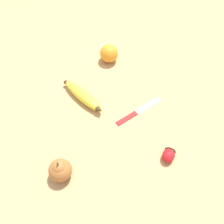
{
  "coord_description": "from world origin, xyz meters",
  "views": [
    {
      "loc": [
        -0.12,
        -0.49,
        0.75
      ],
      "look_at": [
        0.07,
        -0.02,
        0.03
      ],
      "focal_mm": 42.0,
      "sensor_mm": 36.0,
      "label": 1
    }
  ],
  "objects_px": {
    "orange": "(109,53)",
    "strawberry": "(169,154)",
    "pear": "(60,170)",
    "paring_knife": "(137,112)",
    "banana": "(83,96)"
  },
  "relations": [
    {
      "from": "orange",
      "to": "strawberry",
      "type": "distance_m",
      "value": 0.47
    },
    {
      "from": "banana",
      "to": "paring_knife",
      "type": "relative_size",
      "value": 1.04
    },
    {
      "from": "banana",
      "to": "orange",
      "type": "bearing_deg",
      "value": 110.99
    },
    {
      "from": "banana",
      "to": "pear",
      "type": "xyz_separation_m",
      "value": [
        -0.15,
        -0.25,
        0.02
      ]
    },
    {
      "from": "orange",
      "to": "paring_knife",
      "type": "height_order",
      "value": "orange"
    },
    {
      "from": "banana",
      "to": "strawberry",
      "type": "distance_m",
      "value": 0.36
    },
    {
      "from": "banana",
      "to": "strawberry",
      "type": "height_order",
      "value": "banana"
    },
    {
      "from": "banana",
      "to": "orange",
      "type": "distance_m",
      "value": 0.22
    },
    {
      "from": "pear",
      "to": "orange",
      "type": "bearing_deg",
      "value": 52.62
    },
    {
      "from": "orange",
      "to": "paring_knife",
      "type": "xyz_separation_m",
      "value": [
        -0.0,
        -0.28,
        -0.03
      ]
    },
    {
      "from": "strawberry",
      "to": "pear",
      "type": "bearing_deg",
      "value": 124.78
    },
    {
      "from": "banana",
      "to": "paring_knife",
      "type": "xyz_separation_m",
      "value": [
        0.16,
        -0.12,
        -0.02
      ]
    },
    {
      "from": "pear",
      "to": "strawberry",
      "type": "relative_size",
      "value": 1.38
    },
    {
      "from": "pear",
      "to": "paring_knife",
      "type": "xyz_separation_m",
      "value": [
        0.3,
        0.12,
        -0.03
      ]
    },
    {
      "from": "pear",
      "to": "paring_knife",
      "type": "distance_m",
      "value": 0.33
    }
  ]
}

